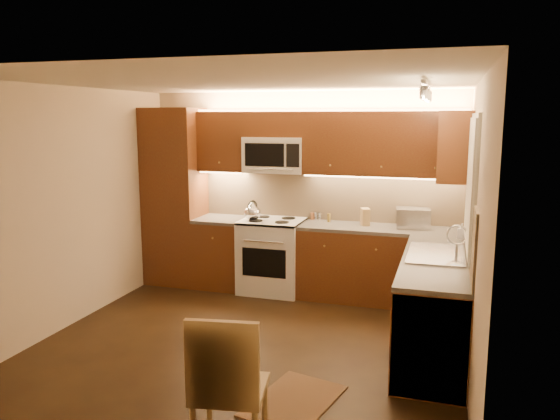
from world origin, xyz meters
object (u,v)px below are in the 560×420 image
(sink, at_px, (437,247))
(dining_chair, at_px, (230,385))
(kettle, at_px, (252,210))
(soap_bottle, at_px, (462,231))
(toaster_oven, at_px, (413,218))
(stove, at_px, (272,256))
(knife_block, at_px, (365,217))
(microwave, at_px, (275,155))

(sink, xyz_separation_m, dining_chair, (-1.18, -2.25, -0.47))
(kettle, relative_size, soap_bottle, 1.51)
(kettle, height_order, toaster_oven, kettle)
(soap_bottle, bearing_deg, dining_chair, -94.01)
(sink, height_order, soap_bottle, soap_bottle)
(kettle, bearing_deg, stove, 44.51)
(knife_block, relative_size, soap_bottle, 1.24)
(sink, bearing_deg, microwave, 147.79)
(sink, xyz_separation_m, kettle, (-2.23, 1.03, 0.07))
(knife_block, bearing_deg, soap_bottle, -41.98)
(kettle, bearing_deg, soap_bottle, 17.31)
(toaster_oven, xyz_separation_m, dining_chair, (-0.88, -3.49, -0.51))
(stove, relative_size, microwave, 1.21)
(sink, xyz_separation_m, knife_block, (-0.86, 1.23, 0.03))
(microwave, distance_m, soap_bottle, 2.40)
(microwave, xyz_separation_m, dining_chair, (0.82, -3.51, -1.21))
(microwave, xyz_separation_m, soap_bottle, (2.24, -0.47, -0.74))
(sink, bearing_deg, stove, 150.64)
(stove, distance_m, kettle, 0.63)
(soap_bottle, bearing_deg, kettle, -164.55)
(microwave, relative_size, sink, 0.88)
(sink, bearing_deg, kettle, 155.10)
(stove, height_order, toaster_oven, toaster_oven)
(microwave, distance_m, sink, 2.48)
(stove, relative_size, sink, 1.07)
(toaster_oven, relative_size, dining_chair, 0.38)
(knife_block, relative_size, dining_chair, 0.20)
(soap_bottle, distance_m, dining_chair, 3.39)
(microwave, bearing_deg, stove, -90.00)
(sink, distance_m, knife_block, 1.50)
(toaster_oven, distance_m, dining_chair, 3.64)
(toaster_oven, bearing_deg, soap_bottle, -46.96)
(stove, distance_m, microwave, 1.27)
(knife_block, bearing_deg, sink, -75.17)
(knife_block, height_order, dining_chair, knife_block)
(stove, height_order, sink, sink)
(toaster_oven, bearing_deg, stove, 177.09)
(kettle, distance_m, dining_chair, 3.49)
(knife_block, bearing_deg, toaster_oven, -18.78)
(kettle, xyz_separation_m, soap_bottle, (2.47, -0.24, -0.06))
(stove, xyz_separation_m, microwave, (0.00, 0.14, 1.26))
(toaster_oven, xyz_separation_m, soap_bottle, (0.54, -0.45, -0.03))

